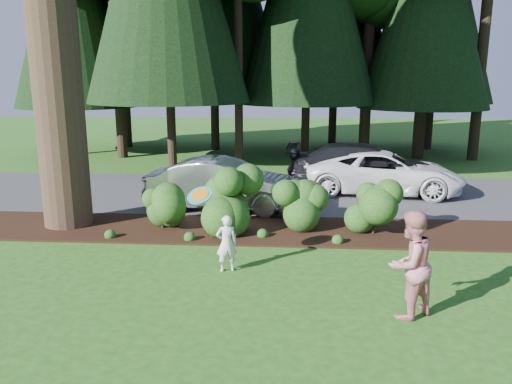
{
  "coord_description": "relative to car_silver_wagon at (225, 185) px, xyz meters",
  "views": [
    {
      "loc": [
        1.3,
        -9.06,
        3.89
      ],
      "look_at": [
        0.52,
        2.11,
        1.3
      ],
      "focal_mm": 35.0,
      "sensor_mm": 36.0,
      "label": 1
    }
  ],
  "objects": [
    {
      "name": "ground",
      "position": [
        0.63,
        -5.25,
        -0.79
      ],
      "size": [
        80.0,
        80.0,
        0.0
      ],
      "primitive_type": "plane",
      "color": "#264C15",
      "rests_on": "ground"
    },
    {
      "name": "mulch_bed",
      "position": [
        0.63,
        -2.0,
        -0.76
      ],
      "size": [
        16.0,
        2.5,
        0.05
      ],
      "primitive_type": "cube",
      "color": "black",
      "rests_on": "ground"
    },
    {
      "name": "driveway",
      "position": [
        0.63,
        2.25,
        -0.77
      ],
      "size": [
        22.0,
        6.0,
        0.03
      ],
      "primitive_type": "cube",
      "color": "#38383A",
      "rests_on": "ground"
    },
    {
      "name": "shrub_row",
      "position": [
        1.4,
        -2.11,
        0.02
      ],
      "size": [
        6.53,
        1.6,
        1.61
      ],
      "color": "#1C3F13",
      "rests_on": "ground"
    },
    {
      "name": "lily_cluster",
      "position": [
        0.33,
        -2.85,
        -0.29
      ],
      "size": [
        0.69,
        0.09,
        0.57
      ],
      "color": "#1C3F13",
      "rests_on": "ground"
    },
    {
      "name": "car_silver_wagon",
      "position": [
        0.0,
        0.0,
        0.0
      ],
      "size": [
        4.72,
        2.06,
        1.51
      ],
      "primitive_type": "imported",
      "rotation": [
        0.0,
        0.0,
        1.47
      ],
      "color": "#B7B7BC",
      "rests_on": "driveway"
    },
    {
      "name": "car_white_suv",
      "position": [
        5.1,
        2.51,
        -0.04
      ],
      "size": [
        5.45,
        3.08,
        1.44
      ],
      "primitive_type": "imported",
      "rotation": [
        0.0,
        0.0,
        1.43
      ],
      "color": "white",
      "rests_on": "driveway"
    },
    {
      "name": "car_dark_suv",
      "position": [
        4.56,
        3.06,
        0.04
      ],
      "size": [
        5.62,
        2.57,
        1.59
      ],
      "primitive_type": "imported",
      "rotation": [
        0.0,
        0.0,
        1.51
      ],
      "color": "black",
      "rests_on": "driveway"
    },
    {
      "name": "child",
      "position": [
        0.66,
        -4.74,
        -0.19
      ],
      "size": [
        0.49,
        0.39,
        1.18
      ],
      "primitive_type": "imported",
      "rotation": [
        0.0,
        0.0,
        3.41
      ],
      "color": "white",
      "rests_on": "ground"
    },
    {
      "name": "adult",
      "position": [
        3.9,
        -6.5,
        0.12
      ],
      "size": [
        1.11,
        1.07,
        1.81
      ],
      "primitive_type": "imported",
      "rotation": [
        0.0,
        0.0,
        3.76
      ],
      "color": "red",
      "rests_on": "ground"
    },
    {
      "name": "frisbee",
      "position": [
        0.15,
        -4.82,
        0.82
      ],
      "size": [
        0.56,
        0.47,
        0.37
      ],
      "color": "teal",
      "rests_on": "ground"
    }
  ]
}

